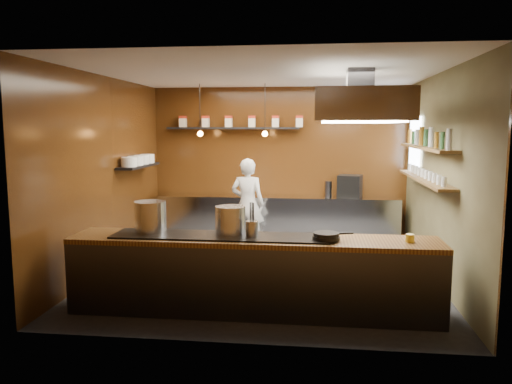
# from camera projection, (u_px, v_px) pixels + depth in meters

# --- Properties ---
(floor) EXTENTS (5.00, 5.00, 0.00)m
(floor) POSITION_uv_depth(u_px,v_px,m) (266.00, 273.00, 7.62)
(floor) COLOR black
(floor) RESTS_ON ground
(back_wall) EXTENTS (5.00, 0.00, 5.00)m
(back_wall) POSITION_uv_depth(u_px,v_px,m) (279.00, 164.00, 9.89)
(back_wall) COLOR #321609
(back_wall) RESTS_ON ground
(left_wall) EXTENTS (0.00, 5.00, 5.00)m
(left_wall) POSITION_uv_depth(u_px,v_px,m) (106.00, 174.00, 7.72)
(left_wall) COLOR #321609
(left_wall) RESTS_ON ground
(right_wall) EXTENTS (0.00, 5.00, 5.00)m
(right_wall) POSITION_uv_depth(u_px,v_px,m) (440.00, 178.00, 7.13)
(right_wall) COLOR #4C472B
(right_wall) RESTS_ON ground
(ceiling) EXTENTS (5.00, 5.00, 0.00)m
(ceiling) POSITION_uv_depth(u_px,v_px,m) (267.00, 73.00, 7.23)
(ceiling) COLOR silver
(ceiling) RESTS_ON back_wall
(window_pane) EXTENTS (0.00, 1.00, 1.00)m
(window_pane) POSITION_uv_depth(u_px,v_px,m) (415.00, 146.00, 8.76)
(window_pane) COLOR white
(window_pane) RESTS_ON right_wall
(prep_counter) EXTENTS (4.60, 0.65, 0.90)m
(prep_counter) POSITION_uv_depth(u_px,v_px,m) (277.00, 219.00, 9.70)
(prep_counter) COLOR silver
(prep_counter) RESTS_ON floor
(pass_counter) EXTENTS (4.40, 0.72, 0.94)m
(pass_counter) POSITION_uv_depth(u_px,v_px,m) (253.00, 275.00, 5.99)
(pass_counter) COLOR #38383D
(pass_counter) RESTS_ON floor
(tin_shelf) EXTENTS (2.60, 0.26, 0.04)m
(tin_shelf) POSITION_uv_depth(u_px,v_px,m) (233.00, 128.00, 9.76)
(tin_shelf) COLOR black
(tin_shelf) RESTS_ON back_wall
(plate_shelf) EXTENTS (0.30, 1.40, 0.04)m
(plate_shelf) POSITION_uv_depth(u_px,v_px,m) (139.00, 166.00, 8.68)
(plate_shelf) COLOR black
(plate_shelf) RESTS_ON left_wall
(bottle_shelf_upper) EXTENTS (0.26, 2.80, 0.04)m
(bottle_shelf_upper) POSITION_uv_depth(u_px,v_px,m) (426.00, 148.00, 7.39)
(bottle_shelf_upper) COLOR brown
(bottle_shelf_upper) RESTS_ON right_wall
(bottle_shelf_lower) EXTENTS (0.26, 2.80, 0.04)m
(bottle_shelf_lower) POSITION_uv_depth(u_px,v_px,m) (424.00, 179.00, 7.45)
(bottle_shelf_lower) COLOR brown
(bottle_shelf_lower) RESTS_ON right_wall
(extractor_hood) EXTENTS (1.20, 2.00, 0.72)m
(extractor_hood) POSITION_uv_depth(u_px,v_px,m) (359.00, 106.00, 6.75)
(extractor_hood) COLOR #38383D
(extractor_hood) RESTS_ON ceiling
(pendant_left) EXTENTS (0.10, 0.10, 0.95)m
(pendant_left) POSITION_uv_depth(u_px,v_px,m) (200.00, 131.00, 9.18)
(pendant_left) COLOR black
(pendant_left) RESTS_ON ceiling
(pendant_right) EXTENTS (0.10, 0.10, 0.95)m
(pendant_right) POSITION_uv_depth(u_px,v_px,m) (265.00, 131.00, 9.04)
(pendant_right) COLOR black
(pendant_right) RESTS_ON ceiling
(storage_tins) EXTENTS (2.43, 0.13, 0.22)m
(storage_tins) POSITION_uv_depth(u_px,v_px,m) (240.00, 121.00, 9.73)
(storage_tins) COLOR beige
(storage_tins) RESTS_ON tin_shelf
(plate_stacks) EXTENTS (0.26, 1.16, 0.16)m
(plate_stacks) POSITION_uv_depth(u_px,v_px,m) (138.00, 160.00, 8.67)
(plate_stacks) COLOR white
(plate_stacks) RESTS_ON plate_shelf
(bottles) EXTENTS (0.06, 2.66, 0.24)m
(bottles) POSITION_uv_depth(u_px,v_px,m) (426.00, 138.00, 7.37)
(bottles) COLOR silver
(bottles) RESTS_ON bottle_shelf_upper
(wine_glasses) EXTENTS (0.07, 2.37, 0.13)m
(wine_glasses) POSITION_uv_depth(u_px,v_px,m) (424.00, 173.00, 7.44)
(wine_glasses) COLOR silver
(wine_glasses) RESTS_ON bottle_shelf_lower
(stockpot_large) EXTENTS (0.46, 0.46, 0.38)m
(stockpot_large) POSITION_uv_depth(u_px,v_px,m) (150.00, 216.00, 6.15)
(stockpot_large) COLOR silver
(stockpot_large) RESTS_ON pass_counter
(stockpot_small) EXTENTS (0.39, 0.39, 0.34)m
(stockpot_small) POSITION_uv_depth(u_px,v_px,m) (230.00, 220.00, 6.01)
(stockpot_small) COLOR silver
(stockpot_small) RESTS_ON pass_counter
(utensil_crock) EXTENTS (0.15, 0.15, 0.19)m
(utensil_crock) POSITION_uv_depth(u_px,v_px,m) (252.00, 229.00, 5.87)
(utensil_crock) COLOR #AFB1B6
(utensil_crock) RESTS_ON pass_counter
(frying_pan) EXTENTS (0.48, 0.32, 0.08)m
(frying_pan) POSITION_uv_depth(u_px,v_px,m) (326.00, 236.00, 5.74)
(frying_pan) COLOR black
(frying_pan) RESTS_ON pass_counter
(butter_jar) EXTENTS (0.13, 0.13, 0.09)m
(butter_jar) POSITION_uv_depth(u_px,v_px,m) (410.00, 238.00, 5.69)
(butter_jar) COLOR yellow
(butter_jar) RESTS_ON pass_counter
(espresso_machine) EXTENTS (0.50, 0.49, 0.42)m
(espresso_machine) POSITION_uv_depth(u_px,v_px,m) (350.00, 186.00, 9.43)
(espresso_machine) COLOR black
(espresso_machine) RESTS_ON prep_counter
(chef) EXTENTS (0.64, 0.45, 1.67)m
(chef) POSITION_uv_depth(u_px,v_px,m) (248.00, 204.00, 9.03)
(chef) COLOR white
(chef) RESTS_ON floor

